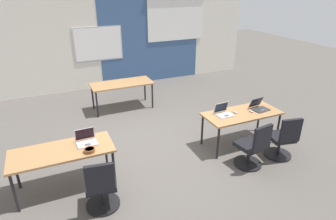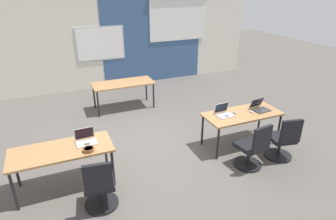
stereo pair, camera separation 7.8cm
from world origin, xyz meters
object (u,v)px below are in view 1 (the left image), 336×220
desk_near_right (242,115)px  chair_near_right_end (282,141)px  desk_far_center (122,85)px  mouse_near_right_inner (235,112)px  chair_near_left_inner (101,189)px  laptop_near_left_inner (86,140)px  mouse_near_right_end (251,111)px  chair_near_right_inner (252,149)px  laptop_near_right_inner (224,112)px  snack_bowl (90,150)px  laptop_near_right_end (259,107)px  desk_near_left (62,153)px

desk_near_right → chair_near_right_end: chair_near_right_end is taller
desk_far_center → mouse_near_right_inner: bearing=-59.7°
desk_far_center → chair_near_left_inner: size_ratio=1.74×
laptop_near_left_inner → mouse_near_right_end: size_ratio=3.38×
chair_near_right_inner → desk_far_center: bearing=-75.8°
laptop_near_right_inner → mouse_near_right_inner: (0.26, -0.03, -0.03)m
desk_near_right → snack_bowl: bearing=-175.8°
chair_near_right_end → laptop_near_right_end: bearing=-80.6°
desk_near_right → chair_near_right_inner: size_ratio=1.74×
laptop_near_left_inner → snack_bowl: size_ratio=1.91×
desk_near_left → chair_near_left_inner: size_ratio=1.74×
laptop_near_right_end → mouse_near_right_end: (-0.24, -0.05, -0.03)m
laptop_near_left_inner → laptop_near_right_end: (3.53, -0.07, -0.00)m
desk_far_center → laptop_near_left_inner: laptop_near_left_inner is taller
desk_near_right → mouse_near_right_inner: 0.17m
chair_near_left_inner → mouse_near_right_end: size_ratio=9.18×
laptop_near_right_end → mouse_near_right_inner: bearing=169.1°
desk_near_right → desk_far_center: bearing=122.0°
laptop_near_right_end → mouse_near_right_end: 0.25m
chair_near_right_end → laptop_near_right_inner: 1.23m
mouse_near_right_end → laptop_near_right_inner: (-0.59, 0.12, 0.03)m
desk_near_right → mouse_near_right_end: size_ratio=15.96×
desk_near_right → chair_near_right_end: 0.91m
mouse_near_right_end → chair_near_right_inner: (-0.50, -0.73, -0.36)m
mouse_near_right_inner → snack_bowl: size_ratio=0.59×
laptop_near_right_end → chair_near_right_end: bearing=-98.3°
laptop_near_left_inner → laptop_near_right_inner: bearing=-1.6°
desk_far_center → laptop_near_right_inner: laptop_near_right_inner is taller
laptop_near_right_end → mouse_near_right_inner: 0.58m
desk_near_left → chair_near_left_inner: (0.44, -0.75, -0.28)m
desk_near_right → mouse_near_right_end: mouse_near_right_end is taller
mouse_near_right_end → laptop_near_right_inner: bearing=168.3°
desk_near_right → laptop_near_right_end: size_ratio=4.40×
mouse_near_right_end → laptop_near_right_end: bearing=11.5°
laptop_near_right_end → snack_bowl: laptop_near_right_end is taller
mouse_near_right_inner → snack_bowl: bearing=-174.7°
desk_near_left → chair_near_right_inner: (3.19, -0.77, -0.28)m
laptop_near_left_inner → laptop_near_right_inner: size_ratio=0.96×
desk_far_center → desk_near_right: bearing=-58.0°
mouse_near_right_end → mouse_near_right_inner: same height
desk_near_left → mouse_near_right_end: bearing=-0.7°
chair_near_right_end → snack_bowl: 3.57m
desk_far_center → chair_near_right_inner: size_ratio=1.74×
laptop_near_left_inner → chair_near_right_inner: (2.79, -0.84, -0.39)m
desk_near_left → laptop_near_right_inner: size_ratio=4.56×
snack_bowl → laptop_near_right_inner: bearing=6.5°
mouse_near_right_end → chair_near_right_inner: size_ratio=0.11×
desk_near_right → laptop_near_right_end: (0.43, 0.00, 0.11)m
desk_near_left → chair_near_left_inner: bearing=-59.7°
laptop_near_right_end → chair_near_left_inner: bearing=-174.3°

